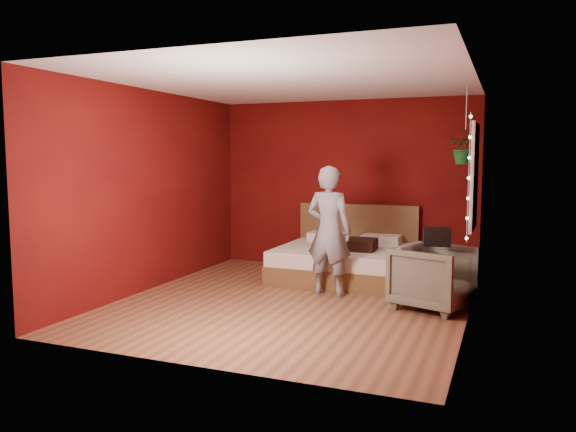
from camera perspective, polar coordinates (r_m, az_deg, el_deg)
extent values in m
plane|color=brown|center=(6.82, 0.54, -8.71)|extent=(4.50, 4.50, 0.00)
cube|color=#5F100A|center=(8.75, 5.88, 3.15)|extent=(4.00, 0.02, 2.60)
cube|color=#5F100A|center=(4.58, -9.64, 0.51)|extent=(4.00, 0.02, 2.60)
cube|color=#5F100A|center=(7.57, -13.82, 2.56)|extent=(0.02, 4.50, 2.60)
cube|color=#5F100A|center=(6.18, 18.23, 1.70)|extent=(0.02, 4.50, 2.60)
cube|color=silver|center=(6.65, 0.57, 13.59)|extent=(4.00, 4.50, 0.02)
cube|color=white|center=(7.07, 18.40, 3.82)|extent=(0.04, 0.97, 1.27)
cube|color=black|center=(7.07, 18.28, 3.83)|extent=(0.02, 0.85, 1.15)
cube|color=white|center=(7.07, 18.24, 3.83)|extent=(0.03, 0.05, 1.15)
cube|color=white|center=(7.07, 18.24, 3.83)|extent=(0.03, 0.85, 0.05)
cylinder|color=silver|center=(6.55, 17.87, 3.69)|extent=(0.01, 0.01, 1.45)
sphere|color=#FFF2CC|center=(6.61, 17.69, -2.17)|extent=(0.04, 0.04, 0.04)
sphere|color=#FFF2CC|center=(6.58, 17.75, -0.23)|extent=(0.04, 0.04, 0.04)
sphere|color=#FFF2CC|center=(6.56, 17.81, 1.73)|extent=(0.04, 0.04, 0.04)
sphere|color=#FFF2CC|center=(6.55, 17.87, 3.69)|extent=(0.04, 0.04, 0.04)
sphere|color=#FFF2CC|center=(6.55, 17.94, 5.66)|extent=(0.04, 0.04, 0.04)
sphere|color=#FFF2CC|center=(6.55, 18.00, 7.62)|extent=(0.04, 0.04, 0.04)
sphere|color=#FFF2CC|center=(6.56, 18.07, 9.59)|extent=(0.04, 0.04, 0.04)
cube|color=brown|center=(8.03, 5.71, -5.54)|extent=(1.85, 1.57, 0.26)
cube|color=beige|center=(7.99, 5.72, -3.92)|extent=(1.81, 1.54, 0.20)
cube|color=brown|center=(8.68, 7.09, -2.15)|extent=(1.85, 0.07, 1.02)
cube|color=silver|center=(8.58, 4.03, -2.09)|extent=(0.55, 0.35, 0.13)
cube|color=silver|center=(8.37, 9.46, -2.36)|extent=(0.55, 0.35, 0.13)
imported|color=gray|center=(7.03, 4.19, -1.51)|extent=(0.64, 0.46, 1.63)
imported|color=#676651|center=(6.64, 14.57, -6.06)|extent=(1.01, 0.99, 0.73)
cube|color=black|center=(6.54, 14.90, -2.04)|extent=(0.32, 0.21, 0.21)
cube|color=black|center=(7.77, 7.30, -2.88)|extent=(0.45, 0.45, 0.15)
cylinder|color=silver|center=(7.35, 17.68, 10.44)|extent=(0.01, 0.01, 0.53)
imported|color=#18561D|center=(7.32, 17.56, 6.69)|extent=(0.44, 0.40, 0.43)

